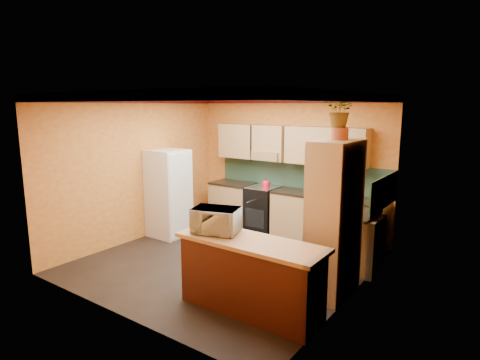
# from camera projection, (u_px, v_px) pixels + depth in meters

# --- Properties ---
(room_shell) EXTENTS (4.24, 4.24, 2.72)m
(room_shell) POSITION_uv_depth(u_px,v_px,m) (236.00, 134.00, 6.43)
(room_shell) COLOR black
(room_shell) RESTS_ON ground
(base_cabinets_back) EXTENTS (3.65, 0.60, 0.88)m
(base_cabinets_back) POSITION_uv_depth(u_px,v_px,m) (290.00, 214.00, 7.84)
(base_cabinets_back) COLOR tan
(base_cabinets_back) RESTS_ON ground
(countertop_back) EXTENTS (3.65, 0.62, 0.04)m
(countertop_back) POSITION_uv_depth(u_px,v_px,m) (290.00, 191.00, 7.76)
(countertop_back) COLOR black
(countertop_back) RESTS_ON base_cabinets_back
(stove) EXTENTS (0.58, 0.58, 0.91)m
(stove) POSITION_uv_depth(u_px,v_px,m) (263.00, 209.00, 8.20)
(stove) COLOR black
(stove) RESTS_ON ground
(kettle) EXTENTS (0.19, 0.19, 0.18)m
(kettle) POSITION_uv_depth(u_px,v_px,m) (266.00, 184.00, 8.00)
(kettle) COLOR red
(kettle) RESTS_ON stove
(sink) EXTENTS (0.48, 0.40, 0.03)m
(sink) POSITION_uv_depth(u_px,v_px,m) (328.00, 195.00, 7.31)
(sink) COLOR silver
(sink) RESTS_ON countertop_back
(base_cabinets_right) EXTENTS (0.60, 0.80, 0.88)m
(base_cabinets_right) POSITION_uv_depth(u_px,v_px,m) (353.00, 242.00, 6.23)
(base_cabinets_right) COLOR tan
(base_cabinets_right) RESTS_ON ground
(countertop_right) EXTENTS (0.62, 0.80, 0.04)m
(countertop_right) POSITION_uv_depth(u_px,v_px,m) (355.00, 214.00, 6.15)
(countertop_right) COLOR black
(countertop_right) RESTS_ON base_cabinets_right
(fridge) EXTENTS (0.68, 0.66, 1.70)m
(fridge) POSITION_uv_depth(u_px,v_px,m) (169.00, 193.00, 7.81)
(fridge) COLOR silver
(fridge) RESTS_ON ground
(pantry) EXTENTS (0.48, 0.90, 2.10)m
(pantry) POSITION_uv_depth(u_px,v_px,m) (334.00, 219.00, 5.34)
(pantry) COLOR tan
(pantry) RESTS_ON ground
(fern_pot) EXTENTS (0.22, 0.22, 0.16)m
(fern_pot) POSITION_uv_depth(u_px,v_px,m) (340.00, 133.00, 5.17)
(fern_pot) COLOR #A04A26
(fern_pot) RESTS_ON pantry
(fern) EXTENTS (0.42, 0.37, 0.44)m
(fern) POSITION_uv_depth(u_px,v_px,m) (341.00, 110.00, 5.12)
(fern) COLOR tan
(fern) RESTS_ON fern_pot
(breakfast_bar) EXTENTS (1.80, 0.55, 0.88)m
(breakfast_bar) POSITION_uv_depth(u_px,v_px,m) (250.00, 278.00, 4.94)
(breakfast_bar) COLOR #461410
(breakfast_bar) RESTS_ON ground
(bar_top) EXTENTS (1.90, 0.65, 0.05)m
(bar_top) POSITION_uv_depth(u_px,v_px,m) (250.00, 242.00, 4.86)
(bar_top) COLOR tan
(bar_top) RESTS_ON breakfast_bar
(microwave) EXTENTS (0.68, 0.55, 0.32)m
(microwave) POSITION_uv_depth(u_px,v_px,m) (216.00, 220.00, 5.13)
(microwave) COLOR silver
(microwave) RESTS_ON bar_top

